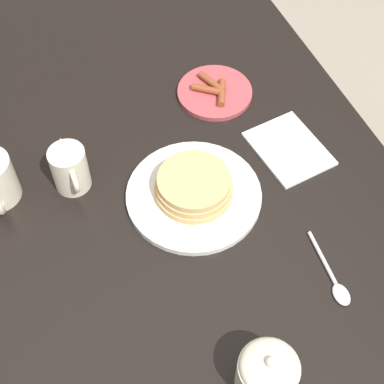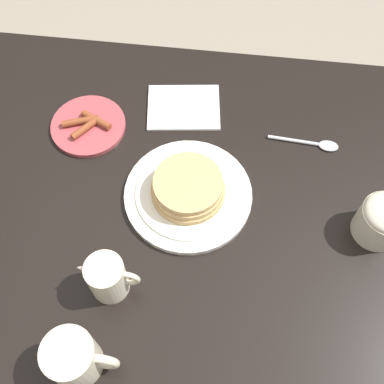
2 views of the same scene
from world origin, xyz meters
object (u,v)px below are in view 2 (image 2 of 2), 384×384
Objects in this scene: coffee_mug at (75,358)px; spoon at (315,144)px; side_plate_bacon at (88,125)px; pancake_plate at (188,191)px; creamer_pitcher at (107,277)px; napkin at (184,107)px; sugar_bowl at (383,219)px.

spoon is (0.37, 0.47, -0.04)m from coffee_mug.
coffee_mug is 0.79× the size of spoon.
coffee_mug is at bearing -78.62° from side_plate_bacon.
pancake_plate is 0.22m from creamer_pitcher.
pancake_plate is at bearing -80.29° from napkin.
pancake_plate is 1.69× the size of spoon.
side_plate_bacon is 0.59m from sugar_bowl.
sugar_bowl is (0.57, -0.16, 0.04)m from side_plate_bacon.
side_plate_bacon is 1.36× the size of coffee_mug.
pancake_plate reaches higher than side_plate_bacon.
pancake_plate is 0.35m from coffee_mug.
side_plate_bacon reaches higher than spoon.
creamer_pitcher is at bearing -70.78° from side_plate_bacon.
napkin is at bearing 79.49° from creamer_pitcher.
creamer_pitcher is 0.63× the size of napkin.
pancake_plate is at bearing -31.25° from side_plate_bacon.
sugar_bowl is 0.69× the size of spoon.
side_plate_bacon is 0.93× the size of napkin.
napkin is at bearing 167.59° from spoon.
spoon is (0.46, 0.01, -0.00)m from side_plate_bacon.
side_plate_bacon is at bearing 163.88° from sugar_bowl.
spoon is (0.35, 0.34, -0.04)m from creamer_pitcher.
creamer_pitcher is at bearing -160.48° from sugar_bowl.
napkin is 0.28m from spoon.
pancake_plate is 1.47× the size of napkin.
napkin is (-0.04, 0.21, -0.02)m from pancake_plate.
napkin is (-0.38, 0.24, -0.04)m from sugar_bowl.
coffee_mug is at bearing -100.27° from napkin.
side_plate_bacon is 0.35m from creamer_pitcher.
sugar_bowl is at bearing -4.80° from pancake_plate.
napkin is 1.15× the size of spoon.
pancake_plate is 2.44× the size of sugar_bowl.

